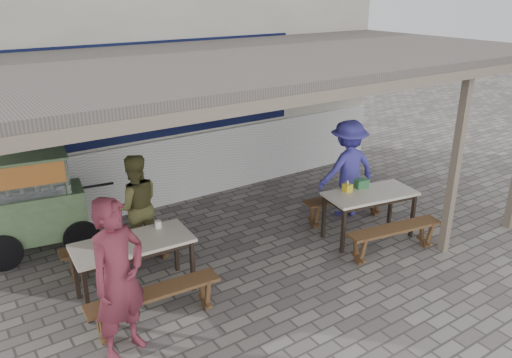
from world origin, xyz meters
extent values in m
plane|color=slate|center=(0.00, 0.00, 0.00)|extent=(60.00, 60.00, 0.00)
cube|color=beige|center=(0.00, 3.60, 1.75)|extent=(9.00, 1.20, 3.50)
cube|color=white|center=(0.00, 2.97, 0.60)|extent=(9.00, 0.10, 1.20)
cube|color=#0D1B41|center=(-0.20, 2.98, 2.05)|extent=(5.00, 0.03, 1.60)
cube|color=#58504B|center=(0.00, 1.00, 2.75)|extent=(9.00, 4.20, 0.12)
cube|color=#78675B|center=(0.00, -1.05, 2.65)|extent=(9.00, 0.12, 0.12)
cube|color=#78675B|center=(2.35, -0.90, 1.35)|extent=(0.11, 0.11, 2.70)
cube|color=silver|center=(-1.83, 0.57, 0.73)|extent=(1.48, 0.76, 0.04)
cube|color=black|center=(-1.83, 0.57, 0.67)|extent=(1.37, 0.66, 0.06)
cube|color=black|center=(-2.51, 0.34, 0.35)|extent=(0.05, 0.05, 0.71)
cube|color=black|center=(-1.19, 0.26, 0.35)|extent=(0.05, 0.05, 0.71)
cube|color=black|center=(-2.47, 0.89, 0.35)|extent=(0.05, 0.05, 0.71)
cube|color=black|center=(-1.15, 0.81, 0.35)|extent=(0.05, 0.05, 0.71)
cube|color=brown|center=(-1.87, -0.13, 0.43)|extent=(1.55, 0.38, 0.04)
cube|color=brown|center=(-2.49, -0.09, 0.21)|extent=(0.07, 0.28, 0.41)
cube|color=brown|center=(-1.26, -0.17, 0.21)|extent=(0.07, 0.28, 0.41)
cube|color=brown|center=(-1.78, 1.28, 0.43)|extent=(1.55, 0.38, 0.04)
cube|color=brown|center=(-2.40, 1.32, 0.21)|extent=(0.07, 0.28, 0.41)
cube|color=brown|center=(-1.17, 1.24, 0.21)|extent=(0.07, 0.28, 0.41)
cube|color=silver|center=(1.73, 0.04, 0.73)|extent=(1.48, 0.88, 0.04)
cube|color=black|center=(1.73, 0.04, 0.67)|extent=(1.37, 0.77, 0.06)
cube|color=black|center=(1.06, -0.11, 0.35)|extent=(0.05, 0.05, 0.71)
cube|color=black|center=(2.31, -0.33, 0.35)|extent=(0.05, 0.05, 0.71)
cube|color=black|center=(1.15, 0.41, 0.35)|extent=(0.05, 0.05, 0.71)
cube|color=black|center=(2.40, 0.19, 0.35)|extent=(0.05, 0.05, 0.71)
cube|color=brown|center=(1.62, -0.57, 0.43)|extent=(1.51, 0.54, 0.04)
cube|color=brown|center=(1.04, -0.47, 0.21)|extent=(0.10, 0.28, 0.41)
cube|color=brown|center=(2.21, -0.67, 0.21)|extent=(0.10, 0.28, 0.41)
cube|color=brown|center=(1.84, 0.65, 0.43)|extent=(1.51, 0.54, 0.04)
cube|color=brown|center=(1.25, 0.75, 0.21)|extent=(0.10, 0.28, 0.41)
cube|color=brown|center=(2.42, 0.54, 0.21)|extent=(0.10, 0.28, 0.41)
cube|color=#6F9060|center=(-2.55, 2.40, 0.62)|extent=(1.37, 0.86, 0.66)
cube|color=#6F9060|center=(-2.55, 2.40, 0.26)|extent=(1.31, 0.81, 0.05)
cylinder|color=black|center=(-3.12, 2.13, 0.26)|extent=(0.53, 0.13, 0.53)
cylinder|color=black|center=(-2.09, 1.96, 0.26)|extent=(0.53, 0.13, 0.53)
cube|color=silver|center=(-2.60, 2.41, 1.21)|extent=(1.12, 0.73, 0.52)
cube|color=#6F9060|center=(-2.60, 2.41, 1.47)|extent=(1.16, 0.77, 0.04)
cube|color=red|center=(-2.65, 2.11, 1.30)|extent=(0.94, 0.17, 0.30)
cylinder|color=black|center=(-1.80, 2.28, 0.90)|extent=(0.66, 0.14, 0.04)
imported|color=maroon|center=(-2.32, -0.37, 0.89)|extent=(0.76, 0.64, 1.78)
imported|color=brown|center=(-1.41, 1.55, 0.76)|extent=(0.82, 0.68, 1.52)
imported|color=#4944BB|center=(2.04, 0.86, 0.83)|extent=(1.13, 0.72, 1.65)
cube|color=yellow|center=(1.47, 0.27, 0.81)|extent=(0.12, 0.12, 0.12)
cube|color=#327141|center=(1.76, 0.26, 0.82)|extent=(0.23, 0.17, 0.14)
cylinder|color=white|center=(-1.41, 0.75, 0.80)|extent=(0.08, 0.08, 0.10)
imported|color=silver|center=(-2.10, 0.55, 0.78)|extent=(0.25, 0.25, 0.05)
camera|label=1|loc=(-3.61, -4.75, 3.66)|focal=35.00mm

